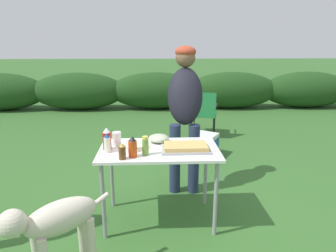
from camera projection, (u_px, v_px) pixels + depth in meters
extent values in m
plane|color=#336028|center=(160.00, 219.00, 2.96)|extent=(60.00, 60.00, 0.00)
ellipsoid|color=#1E4219|center=(78.00, 91.00, 7.68)|extent=(2.40, 0.90, 0.95)
ellipsoid|color=#1E4219|center=(156.00, 91.00, 7.77)|extent=(2.40, 0.90, 0.95)
ellipsoid|color=#1E4219|center=(232.00, 90.00, 7.85)|extent=(2.40, 0.90, 0.95)
ellipsoid|color=#1E4219|center=(307.00, 90.00, 7.94)|extent=(2.40, 0.90, 0.95)
cube|color=silver|center=(159.00, 150.00, 2.76)|extent=(1.10, 0.64, 0.02)
cylinder|color=gray|center=(103.00, 202.00, 2.58)|extent=(0.04, 0.04, 0.71)
cylinder|color=gray|center=(216.00, 199.00, 2.63)|extent=(0.04, 0.04, 0.71)
cylinder|color=gray|center=(112.00, 175.00, 3.10)|extent=(0.04, 0.04, 0.71)
cylinder|color=gray|center=(205.00, 173.00, 3.15)|extent=(0.04, 0.04, 0.71)
cube|color=#9E9EA3|center=(185.00, 149.00, 2.72)|extent=(0.44, 0.26, 0.02)
cube|color=tan|center=(186.00, 146.00, 2.71)|extent=(0.39, 0.23, 0.04)
cylinder|color=white|center=(134.00, 146.00, 2.77)|extent=(0.24, 0.24, 0.04)
ellipsoid|color=#ADBC99|center=(158.00, 138.00, 2.93)|extent=(0.20, 0.20, 0.08)
cylinder|color=white|center=(117.00, 139.00, 2.82)|extent=(0.08, 0.08, 0.13)
cylinder|color=olive|center=(145.00, 147.00, 2.59)|extent=(0.06, 0.06, 0.14)
cylinder|color=#D1CC47|center=(145.00, 138.00, 2.57)|extent=(0.05, 0.05, 0.03)
cylinder|color=red|center=(107.00, 141.00, 2.72)|extent=(0.08, 0.08, 0.16)
cone|color=white|center=(106.00, 130.00, 2.70)|extent=(0.06, 0.06, 0.05)
cylinder|color=#CC4214|center=(133.00, 149.00, 2.55)|extent=(0.08, 0.08, 0.14)
cone|color=black|center=(132.00, 139.00, 2.52)|extent=(0.06, 0.06, 0.04)
cylinder|color=brown|center=(122.00, 153.00, 2.50)|extent=(0.06, 0.06, 0.11)
cone|color=gold|center=(122.00, 145.00, 2.48)|extent=(0.05, 0.05, 0.03)
cylinder|color=silver|center=(107.00, 145.00, 2.65)|extent=(0.06, 0.06, 0.14)
cone|color=#194793|center=(107.00, 135.00, 2.63)|extent=(0.05, 0.05, 0.04)
cylinder|color=#232D4C|center=(175.00, 159.00, 3.41)|extent=(0.12, 0.12, 0.81)
cylinder|color=#232D4C|center=(194.00, 159.00, 3.40)|extent=(0.12, 0.12, 0.81)
ellipsoid|color=black|center=(185.00, 96.00, 3.33)|extent=(0.43, 0.54, 0.71)
sphere|color=brown|center=(186.00, 57.00, 3.34)|extent=(0.22, 0.22, 0.22)
ellipsoid|color=#993823|center=(186.00, 52.00, 3.32)|extent=(0.23, 0.23, 0.13)
cylinder|color=beige|center=(92.00, 249.00, 2.15)|extent=(0.06, 0.06, 0.50)
cylinder|color=beige|center=(83.00, 240.00, 2.26)|extent=(0.06, 0.06, 0.50)
ellipsoid|color=beige|center=(61.00, 216.00, 2.01)|extent=(0.54, 0.49, 0.22)
sphere|color=beige|center=(12.00, 223.00, 1.80)|extent=(0.17, 0.17, 0.17)
cylinder|color=beige|center=(99.00, 200.00, 2.20)|extent=(0.15, 0.13, 0.09)
cube|color=#19602D|center=(204.00, 114.00, 5.61)|extent=(0.56, 0.56, 0.03)
cube|color=#19602D|center=(203.00, 105.00, 5.29)|extent=(0.49, 0.27, 0.44)
cylinder|color=black|center=(192.00, 126.00, 5.51)|extent=(0.02, 0.02, 0.38)
cylinder|color=black|center=(213.00, 128.00, 5.44)|extent=(0.02, 0.02, 0.38)
cylinder|color=black|center=(194.00, 121.00, 5.89)|extent=(0.02, 0.02, 0.38)
cylinder|color=black|center=(215.00, 122.00, 5.81)|extent=(0.02, 0.02, 0.38)
cylinder|color=black|center=(192.00, 105.00, 5.61)|extent=(0.12, 0.41, 0.02)
cylinder|color=black|center=(216.00, 106.00, 5.52)|extent=(0.12, 0.41, 0.02)
cube|color=#234C93|center=(203.00, 148.00, 4.54)|extent=(0.53, 0.58, 0.28)
cube|color=silver|center=(204.00, 137.00, 4.49)|extent=(0.53, 0.58, 0.06)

